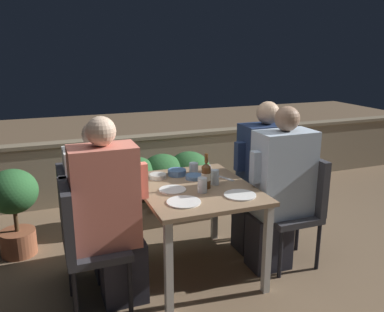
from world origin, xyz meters
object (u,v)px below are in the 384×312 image
chair_left_near (82,236)px  beer_bottle (206,175)px  chair_right_near (299,201)px  person_coral_top (110,214)px  person_navy_jumper (262,177)px  potted_plant (14,203)px  person_white_polo (104,203)px  chair_right_far (280,187)px  chair_left_far (78,216)px  person_blue_shirt (279,190)px

chair_left_near → beer_bottle: (0.93, 0.13, 0.28)m
chair_right_near → person_coral_top: bearing=-179.1°
chair_left_near → person_coral_top: size_ratio=0.68×
person_navy_jumper → potted_plant: size_ratio=1.72×
person_white_polo → person_navy_jumper: bearing=0.0°
chair_left_near → person_coral_top: bearing=0.0°
chair_right_far → person_coral_top: bearing=-167.3°
person_coral_top → person_white_polo: size_ratio=1.07×
person_white_polo → chair_right_far: 1.54m
person_coral_top → beer_bottle: person_coral_top is taller
chair_left_far → beer_bottle: (0.92, -0.22, 0.28)m
chair_left_far → person_white_polo: 0.21m
chair_left_near → chair_right_near: same height
chair_left_far → chair_right_near: 1.73m
chair_left_near → person_coral_top: (0.19, 0.00, 0.13)m
chair_left_near → person_white_polo: (0.21, 0.35, 0.08)m
chair_right_near → potted_plant: 2.36m
person_white_polo → person_blue_shirt: size_ratio=0.94×
person_white_polo → chair_right_near: size_ratio=1.37×
chair_right_near → potted_plant: bearing=156.3°
beer_bottle → potted_plant: 1.66m
person_coral_top → person_white_polo: (0.01, 0.35, -0.05)m
chair_left_far → potted_plant: chair_left_far is taller
potted_plant → person_blue_shirt: bearing=-25.7°
person_white_polo → person_navy_jumper: person_navy_jumper is taller
chair_left_near → chair_right_far: (1.74, 0.35, 0.00)m
chair_left_near → person_navy_jumper: person_navy_jumper is taller
person_white_polo → chair_right_near: (1.50, -0.32, -0.08)m
chair_left_far → person_blue_shirt: size_ratio=0.68×
beer_bottle → potted_plant: (-1.38, 0.84, -0.34)m
chair_left_near → chair_right_near: (1.71, 0.03, 0.00)m
potted_plant → chair_left_near: bearing=-65.1°
person_white_polo → beer_bottle: (0.73, -0.22, 0.20)m
person_white_polo → potted_plant: bearing=136.4°
chair_right_near → person_navy_jumper: person_navy_jumper is taller
potted_plant → chair_right_near: bearing=-23.7°
chair_left_far → potted_plant: bearing=126.3°
chair_left_far → person_navy_jumper: 1.54m
chair_right_near → beer_bottle: beer_bottle is taller
chair_right_far → beer_bottle: size_ratio=3.38×
person_navy_jumper → beer_bottle: person_navy_jumper is taller
chair_right_far → person_blue_shirt: bearing=-125.0°
person_white_polo → potted_plant: person_white_polo is taller
chair_right_near → potted_plant: (-2.16, 0.95, -0.07)m
potted_plant → chair_left_far: bearing=-53.7°
person_blue_shirt → chair_right_far: bearing=55.0°
chair_right_near → person_blue_shirt: 0.23m
person_coral_top → beer_bottle: bearing=9.7°
person_coral_top → person_white_polo: bearing=88.1°
chair_right_near → person_navy_jumper: bearing=116.6°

